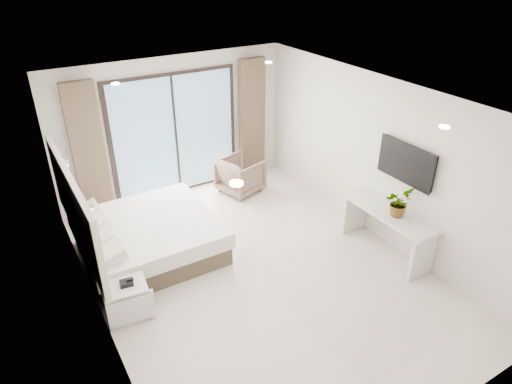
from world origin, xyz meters
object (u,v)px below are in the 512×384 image
Objects in this scene: console_desk at (388,222)px; armchair at (240,174)px; bed at (148,238)px; nightstand at (127,300)px.

console_desk is 3.18m from armchair.
bed is 3.83m from console_desk.
bed is 1.41m from nightstand.
bed is 3.41× the size of nightstand.
armchair reaches higher than nightstand.
console_desk is (4.03, -0.71, 0.31)m from nightstand.
bed is 2.68× the size of armchair.
bed is at bearing 66.54° from nightstand.
nightstand is at bearing -120.83° from bed.
console_desk is at bearing -2.60° from nightstand.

